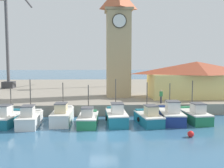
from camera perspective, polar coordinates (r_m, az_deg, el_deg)
name	(u,v)px	position (r m, az deg, el deg)	size (l,w,h in m)	color
ground_plane	(104,133)	(23.26, -1.76, -10.68)	(300.00, 300.00, 0.00)	#386689
quay_wharf	(101,90)	(49.72, -2.37, -1.40)	(120.00, 40.00, 1.28)	gray
fishing_boat_far_left	(9,118)	(27.87, -21.59, -6.87)	(2.38, 4.77, 3.61)	#196B7F
fishing_boat_left_outer	(30,119)	(26.81, -17.47, -7.18)	(2.10, 4.66, 4.49)	silver
fishing_boat_left_inner	(62,115)	(27.20, -10.75, -6.75)	(1.99, 5.01, 4.07)	silver
fishing_boat_mid_left	(88,119)	(25.89, -5.23, -7.54)	(2.03, 4.32, 3.93)	#237A4C
fishing_boat_center	(116,116)	(26.32, 0.95, -7.04)	(2.12, 4.80, 4.47)	#196B7F
fishing_boat_mid_right	(149,117)	(26.44, 7.98, -7.23)	(2.47, 4.57, 4.14)	#196B7F
fishing_boat_right_inner	(171,115)	(27.64, 12.66, -6.57)	(2.44, 5.17, 3.96)	navy
fishing_boat_right_outer	(194,115)	(28.55, 17.50, -6.46)	(2.33, 4.89, 4.22)	#237A4C
clock_tower	(118,39)	(36.91, 1.40, 9.71)	(3.77, 3.77, 16.74)	tan
warehouse_right	(196,79)	(37.54, 17.89, 1.02)	(13.05, 5.74, 4.90)	#E5D17A
port_crane_near	(120,54)	(51.32, 1.83, 6.50)	(2.00, 10.79, 17.32)	#976E11
port_crane_far	(8,46)	(51.44, -21.61, 7.73)	(3.66, 10.21, 20.31)	#353539
mooring_buoy	(191,134)	(23.01, 16.76, -10.39)	(0.54, 0.54, 0.54)	red
dock_worker_near_tower	(161,96)	(31.43, 10.63, -2.64)	(0.34, 0.22, 1.62)	#33333D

